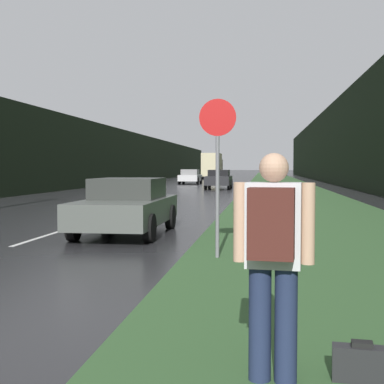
# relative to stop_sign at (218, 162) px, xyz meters

# --- Properties ---
(grass_verge) EXTENTS (6.00, 240.00, 0.02)m
(grass_verge) POSITION_rel_stop_sign_xyz_m (2.35, 30.32, -1.74)
(grass_verge) COLOR #33562D
(grass_verge) RESTS_ON ground_plane
(lane_stripe_c) EXTENTS (0.12, 3.00, 0.01)m
(lane_stripe_c) POSITION_rel_stop_sign_xyz_m (-4.36, 2.35, -1.74)
(lane_stripe_c) COLOR silver
(lane_stripe_c) RESTS_ON ground_plane
(lane_stripe_d) EXTENTS (0.12, 3.00, 0.01)m
(lane_stripe_d) POSITION_rel_stop_sign_xyz_m (-4.36, 9.35, -1.74)
(lane_stripe_d) COLOR silver
(lane_stripe_d) RESTS_ON ground_plane
(treeline_far_side) EXTENTS (2.00, 140.00, 5.40)m
(treeline_far_side) POSITION_rel_stop_sign_xyz_m (-14.07, 40.32, 0.95)
(treeline_far_side) COLOR black
(treeline_far_side) RESTS_ON ground_plane
(treeline_near_side) EXTENTS (2.00, 140.00, 7.85)m
(treeline_near_side) POSITION_rel_stop_sign_xyz_m (8.35, 40.32, 2.18)
(treeline_near_side) COLOR black
(treeline_near_side) RESTS_ON ground_plane
(stop_sign) EXTENTS (0.66, 0.07, 2.87)m
(stop_sign) POSITION_rel_stop_sign_xyz_m (0.00, 0.00, 0.00)
(stop_sign) COLOR slate
(stop_sign) RESTS_ON ground_plane
(hitchhiker_with_backpack) EXTENTS (0.61, 0.45, 1.76)m
(hitchhiker_with_backpack) POSITION_rel_stop_sign_xyz_m (0.89, -5.54, -0.74)
(hitchhiker_with_backpack) COLOR #1E2847
(hitchhiker_with_backpack) RESTS_ON ground_plane
(suitcase) EXTENTS (0.45, 0.19, 0.33)m
(suitcase) POSITION_rel_stop_sign_xyz_m (1.57, -5.42, -1.60)
(suitcase) COLOR #232326
(suitcase) RESTS_ON ground_plane
(car_passing_near) EXTENTS (1.93, 4.28, 1.37)m
(car_passing_near) POSITION_rel_stop_sign_xyz_m (-2.51, 3.20, -1.05)
(car_passing_near) COLOR #4C514C
(car_passing_near) RESTS_ON ground_plane
(car_passing_far) EXTENTS (1.90, 4.41, 1.44)m
(car_passing_far) POSITION_rel_stop_sign_xyz_m (-2.51, 30.51, -1.00)
(car_passing_far) COLOR black
(car_passing_far) RESTS_ON ground_plane
(car_oncoming) EXTENTS (1.95, 4.32, 1.43)m
(car_oncoming) POSITION_rel_stop_sign_xyz_m (-6.22, 41.83, -1.02)
(car_oncoming) COLOR #BCBCBC
(car_oncoming) RESTS_ON ground_plane
(delivery_truck) EXTENTS (2.52, 8.16, 3.52)m
(delivery_truck) POSITION_rel_stop_sign_xyz_m (-6.22, 64.55, 0.10)
(delivery_truck) COLOR #6E684F
(delivery_truck) RESTS_ON ground_plane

